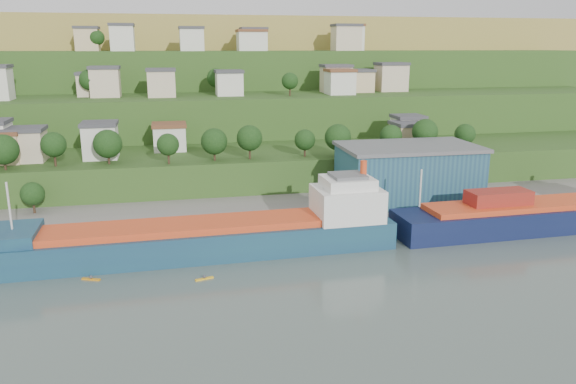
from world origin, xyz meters
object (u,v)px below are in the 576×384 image
object	(u,v)px
cargo_ship_near	(215,239)
kayak_orange	(91,279)
warehouse	(408,172)
cargo_ship_far	(553,215)

from	to	relation	value
cargo_ship_near	kayak_orange	size ratio (longest dim) A/B	23.08
warehouse	kayak_orange	size ratio (longest dim) A/B	10.22
cargo_ship_near	cargo_ship_far	bearing A→B (deg)	-0.83
cargo_ship_near	kayak_orange	world-z (taller)	cargo_ship_near
cargo_ship_far	kayak_orange	world-z (taller)	cargo_ship_far
cargo_ship_near	warehouse	world-z (taller)	cargo_ship_near
cargo_ship_near	cargo_ship_far	world-z (taller)	cargo_ship_near
cargo_ship_near	warehouse	distance (m)	51.01
cargo_ship_far	kayak_orange	xyz separation A→B (m)	(-90.33, -8.11, -2.50)
cargo_ship_near	warehouse	bearing A→B (deg)	23.09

